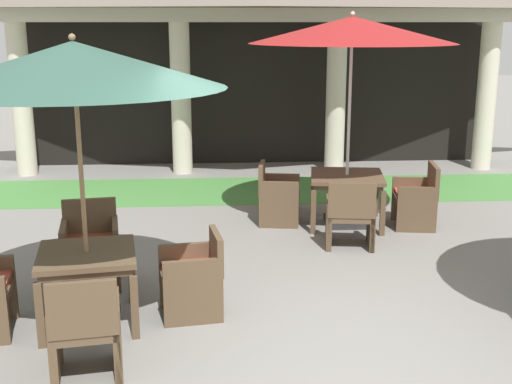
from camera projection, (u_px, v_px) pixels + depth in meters
ground_plane at (317, 360)px, 5.57m from camera, size 60.00×60.00×0.00m
lawn_strip at (265, 190)px, 11.20m from camera, size 11.63×1.89×0.01m
patio_table_near_foreground at (87, 262)px, 6.10m from camera, size 1.00×1.00×0.71m
patio_umbrella_near_foreground at (74, 67)px, 5.66m from camera, size 2.63×2.63×2.66m
patio_chair_near_foreground_south at (85, 330)px, 5.22m from camera, size 0.62×0.59×0.88m
patio_chair_near_foreground_east at (193, 276)px, 6.36m from camera, size 0.64×0.62×0.81m
patio_chair_near_foreground_north at (91, 247)px, 7.08m from camera, size 0.67×0.67×0.90m
patio_table_mid_left at (347, 181)px, 9.15m from camera, size 1.11×1.11×0.72m
patio_umbrella_mid_left at (352, 32)px, 8.65m from camera, size 2.74×2.74×2.89m
patio_chair_mid_left_south at (350, 216)px, 8.27m from camera, size 0.66×0.60×0.88m
patio_chair_mid_left_west at (277, 196)px, 9.28m from camera, size 0.62×0.62×0.86m
patio_chair_mid_left_east at (417, 198)px, 9.13m from camera, size 0.62×0.71×0.88m
terracotta_urn at (290, 199)px, 9.97m from camera, size 0.27×0.27×0.40m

